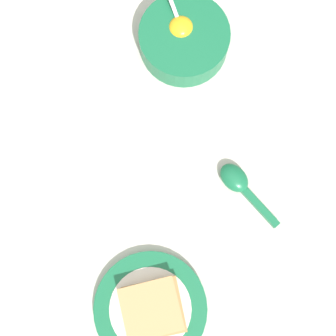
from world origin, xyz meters
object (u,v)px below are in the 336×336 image
object	(u,v)px
egg_bowl	(184,39)
soup_spoon	(239,183)
toast_sandwich	(152,309)
toast_plate	(151,309)

from	to	relation	value
egg_bowl	soup_spoon	size ratio (longest dim) A/B	1.17
egg_bowl	toast_sandwich	world-z (taller)	egg_bowl
egg_bowl	toast_plate	xyz separation A→B (m)	(-0.39, -0.31, -0.02)
egg_bowl	toast_sandwich	distance (m)	0.50
toast_plate	toast_sandwich	bearing A→B (deg)	-22.86
egg_bowl	toast_plate	world-z (taller)	egg_bowl
egg_bowl	soup_spoon	xyz separation A→B (m)	(-0.12, -0.26, -0.02)
toast_plate	soup_spoon	bearing A→B (deg)	9.61
egg_bowl	toast_sandwich	size ratio (longest dim) A/B	1.28
egg_bowl	toast_sandwich	bearing A→B (deg)	-141.14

